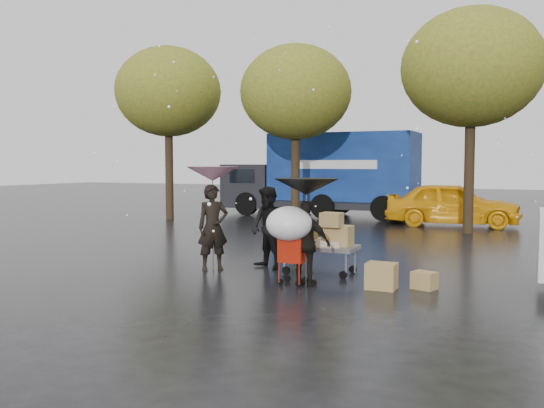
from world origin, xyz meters
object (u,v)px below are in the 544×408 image
at_px(person_pink, 213,227).
at_px(vendor_cart, 323,239).
at_px(yellow_taxi, 452,204).
at_px(shopping_cart, 290,228).
at_px(blue_truck, 325,175).
at_px(person_black, 306,243).

xyz_separation_m(person_pink, vendor_cart, (2.27, 0.52, -0.17)).
xyz_separation_m(person_pink, yellow_taxi, (3.40, 11.00, -0.11)).
height_order(shopping_cart, blue_truck, blue_truck).
bearing_deg(person_black, blue_truck, -69.36).
relative_size(person_black, yellow_taxi, 0.34).
relative_size(person_black, vendor_cart, 1.03).
distance_m(person_black, blue_truck, 14.29).
bearing_deg(yellow_taxi, vendor_cart, 168.04).
distance_m(person_pink, shopping_cart, 2.25).
bearing_deg(blue_truck, yellow_taxi, -18.87).
xyz_separation_m(vendor_cart, blue_truck, (-4.37, 12.37, 1.03)).
height_order(vendor_cart, shopping_cart, shopping_cart).
bearing_deg(yellow_taxi, blue_truck, 65.33).
xyz_separation_m(person_black, shopping_cart, (-0.26, -0.15, 0.28)).
height_order(person_black, vendor_cart, person_black).
height_order(vendor_cart, yellow_taxi, yellow_taxi).
height_order(person_pink, shopping_cart, person_pink).
xyz_separation_m(vendor_cart, shopping_cart, (-0.18, -1.33, 0.34)).
distance_m(vendor_cart, yellow_taxi, 10.55).
bearing_deg(person_pink, yellow_taxi, 27.19).
relative_size(person_pink, yellow_taxi, 0.39).
bearing_deg(vendor_cart, yellow_taxi, 83.84).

